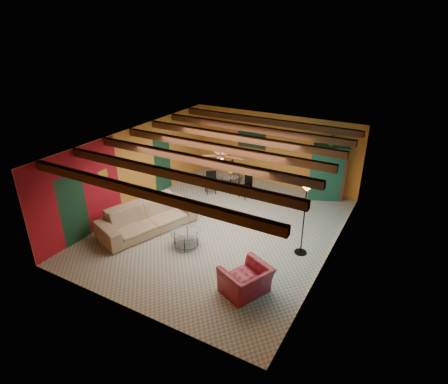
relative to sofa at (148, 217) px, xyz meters
The scene contains 11 objects.
room 2.97m from the sofa, 33.16° to the left, with size 6.52×8.01×2.71m.
sofa is the anchor object (origin of this frame).
armchair 4.00m from the sofa, 16.32° to the right, with size 1.06×0.92×0.69m, color maroon.
coffee_table 1.52m from the sofa, ahead, with size 0.89×0.89×0.46m, color white, non-canonical shape.
dining_table 3.75m from the sofa, 76.81° to the left, with size 1.80×1.80×0.94m, color white, non-canonical shape.
armoire 6.34m from the sofa, 49.71° to the left, with size 1.07×0.53×1.88m, color maroon.
floor_lamp 4.61m from the sofa, 13.53° to the left, with size 0.43×0.43×2.09m, color black, non-canonical shape.
ceiling_fan 2.93m from the sofa, 30.74° to the left, with size 1.50×1.50×0.44m, color #472614, non-canonical shape.
painting 5.32m from the sofa, 79.00° to the left, with size 1.05×0.03×0.65m, color black.
potted_plant 6.55m from the sofa, 49.71° to the left, with size 0.46×0.40×0.51m, color #26661E.
vase 3.80m from the sofa, 76.81° to the left, with size 0.17×0.17×0.18m, color orange.
Camera 1 is at (4.94, -8.61, 5.90)m, focal length 30.16 mm.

